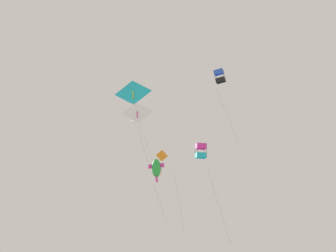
% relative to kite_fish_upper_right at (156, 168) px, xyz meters
% --- Properties ---
extents(kite_fish_upper_right, '(1.77, 1.70, 6.38)m').
position_rel_kite_fish_upper_right_xyz_m(kite_fish_upper_right, '(0.00, 0.00, 0.00)').
color(kite_fish_upper_right, green).
extents(kite_diamond_highest, '(3.25, 3.17, 9.43)m').
position_rel_kite_fish_upper_right_xyz_m(kite_diamond_highest, '(1.88, 0.20, 2.14)').
color(kite_diamond_highest, orange).
extents(kite_delta_near_right, '(1.98, 2.27, 5.72)m').
position_rel_kite_fish_upper_right_xyz_m(kite_delta_near_right, '(-5.73, -0.71, 3.15)').
color(kite_delta_near_right, white).
extents(kite_box_mid_left, '(1.82, 1.43, 8.61)m').
position_rel_kite_fish_upper_right_xyz_m(kite_box_mid_left, '(-1.62, -8.10, 8.47)').
color(kite_box_mid_left, blue).
extents(kite_box_near_left, '(2.83, 2.51, 9.12)m').
position_rel_kite_fish_upper_right_xyz_m(kite_box_near_left, '(-1.50, -5.40, 0.12)').
color(kite_box_near_left, '#DB2D93').
extents(kite_delta_low_drifter, '(3.31, 3.60, 8.94)m').
position_rel_kite_fish_upper_right_xyz_m(kite_delta_low_drifter, '(-4.07, 1.00, 7.35)').
color(kite_delta_low_drifter, '#1EB2C6').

